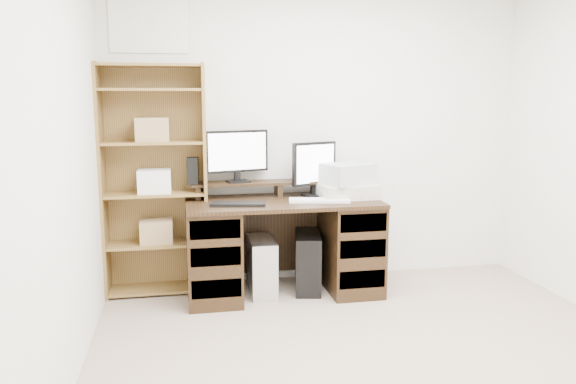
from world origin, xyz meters
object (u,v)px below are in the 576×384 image
object	(u,v)px
desk	(283,245)
printer	(347,191)
monitor_wide	(237,153)
bookshelf	(155,178)
monitor_small	(314,167)
tower_black	(308,262)
tower_silver	(262,266)

from	to	relation	value
desk	printer	size ratio (longest dim) A/B	3.39
monitor_wide	bookshelf	size ratio (longest dim) A/B	0.28
printer	bookshelf	size ratio (longest dim) A/B	0.25
monitor_small	bookshelf	distance (m)	1.27
desk	monitor_wide	distance (m)	0.81
monitor_small	tower_black	size ratio (longest dim) A/B	0.89
monitor_wide	printer	distance (m)	0.93
tower_silver	bookshelf	distance (m)	1.09
tower_silver	tower_black	distance (m)	0.38
monitor_wide	desk	bearing A→B (deg)	-47.49
printer	tower_black	distance (m)	0.66
monitor_small	printer	distance (m)	0.33
monitor_wide	tower_black	distance (m)	1.04
monitor_wide	tower_black	world-z (taller)	monitor_wide
printer	monitor_wide	bearing A→B (deg)	162.01
printer	tower_silver	distance (m)	0.91
monitor_small	bookshelf	world-z (taller)	bookshelf
desk	monitor_wide	size ratio (longest dim) A/B	2.93
monitor_wide	tower_silver	size ratio (longest dim) A/B	1.16
desk	monitor_small	xyz separation A→B (m)	(0.28, 0.14, 0.60)
desk	monitor_wide	world-z (taller)	monitor_wide
monitor_wide	printer	size ratio (longest dim) A/B	1.16
tower_black	bookshelf	size ratio (longest dim) A/B	0.27
desk	bookshelf	distance (m)	1.13
desk	bookshelf	xyz separation A→B (m)	(-0.98, 0.21, 0.53)
tower_silver	bookshelf	bearing A→B (deg)	167.05
monitor_wide	bookshelf	distance (m)	0.67
desk	monitor_wide	bearing A→B (deg)	147.02
printer	bookshelf	bearing A→B (deg)	167.95
tower_silver	monitor_wide	bearing A→B (deg)	129.94
bookshelf	monitor_wide	bearing A→B (deg)	0.23
tower_black	desk	bearing A→B (deg)	-161.76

